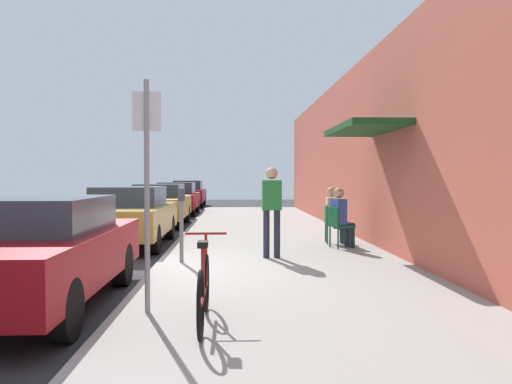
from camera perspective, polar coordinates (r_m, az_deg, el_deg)
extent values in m
plane|color=#2D2D30|center=(9.06, -11.25, -8.83)|extent=(60.00, 60.00, 0.00)
cube|color=#9E9B93|center=(10.96, 2.16, -6.67)|extent=(4.50, 32.00, 0.12)
cube|color=#BC5442|center=(11.32, 14.42, 4.71)|extent=(0.30, 32.00, 4.52)
cube|color=#19471E|center=(10.72, 11.55, 6.73)|extent=(1.10, 2.80, 0.12)
cube|color=maroon|center=(7.15, -22.78, -6.57)|extent=(1.80, 4.40, 0.63)
cube|color=#333D47|center=(7.23, -22.41, -2.24)|extent=(1.48, 2.11, 0.43)
cylinder|color=black|center=(8.28, -14.24, -7.59)|extent=(0.22, 0.64, 0.64)
cylinder|color=black|center=(8.73, -24.55, -7.21)|extent=(0.22, 0.64, 0.64)
cylinder|color=black|center=(5.68, -19.94, -11.87)|extent=(0.22, 0.64, 0.64)
cube|color=#A58433|center=(12.89, -13.55, -2.88)|extent=(1.80, 4.40, 0.64)
cube|color=#333D47|center=(13.01, -13.44, -0.43)|extent=(1.48, 2.11, 0.45)
cylinder|color=black|center=(14.14, -9.32, -3.77)|extent=(0.22, 0.64, 0.64)
cylinder|color=black|center=(14.41, -15.60, -3.70)|extent=(0.22, 0.64, 0.64)
cylinder|color=black|center=(11.45, -10.94, -5.03)|extent=(0.22, 0.64, 0.64)
cylinder|color=black|center=(11.79, -18.60, -4.90)|extent=(0.22, 0.64, 0.64)
cube|color=#A58433|center=(18.02, -10.39, -1.58)|extent=(1.80, 4.40, 0.65)
cube|color=#333D47|center=(18.15, -10.34, 0.16)|extent=(1.48, 2.11, 0.44)
cylinder|color=black|center=(19.31, -7.50, -2.33)|extent=(0.22, 0.64, 0.64)
cylinder|color=black|center=(19.51, -12.15, -2.31)|extent=(0.22, 0.64, 0.64)
cylinder|color=black|center=(16.60, -8.32, -2.97)|extent=(0.22, 0.64, 0.64)
cylinder|color=black|center=(16.83, -13.70, -2.94)|extent=(0.22, 0.64, 0.64)
cube|color=maroon|center=(23.56, -8.54, -0.89)|extent=(1.80, 4.40, 0.60)
cube|color=#333D47|center=(23.69, -8.51, 0.44)|extent=(1.48, 2.11, 0.49)
cylinder|color=black|center=(24.86, -6.40, -1.45)|extent=(0.22, 0.64, 0.64)
cylinder|color=black|center=(25.02, -10.02, -1.45)|extent=(0.22, 0.64, 0.64)
cylinder|color=black|center=(22.14, -6.87, -1.83)|extent=(0.22, 0.64, 0.64)
cylinder|color=black|center=(22.32, -10.93, -1.82)|extent=(0.22, 0.64, 0.64)
cube|color=maroon|center=(29.52, -7.33, -0.35)|extent=(1.80, 4.40, 0.65)
cube|color=#333D47|center=(29.66, -7.31, 0.76)|extent=(1.48, 2.11, 0.49)
cylinder|color=black|center=(30.84, -5.65, -0.86)|extent=(0.22, 0.64, 0.64)
cylinder|color=black|center=(30.97, -8.58, -0.86)|extent=(0.22, 0.64, 0.64)
cylinder|color=black|center=(28.12, -5.95, -1.10)|extent=(0.22, 0.64, 0.64)
cylinder|color=black|center=(28.26, -9.16, -1.10)|extent=(0.22, 0.64, 0.64)
cylinder|color=slate|center=(9.49, -8.04, -4.26)|extent=(0.07, 0.07, 1.10)
cube|color=#383D42|center=(9.45, -8.05, -0.27)|extent=(0.12, 0.10, 0.22)
cylinder|color=gray|center=(6.02, -11.68, -0.48)|extent=(0.06, 0.06, 2.60)
cube|color=white|center=(6.08, -11.70, 8.50)|extent=(0.32, 0.02, 0.44)
torus|color=black|center=(6.04, -5.39, -9.72)|extent=(0.04, 0.66, 0.66)
torus|color=black|center=(5.02, -5.99, -12.07)|extent=(0.04, 0.66, 0.66)
cylinder|color=maroon|center=(5.53, -5.66, -10.78)|extent=(0.04, 1.05, 0.04)
cylinder|color=maroon|center=(5.33, -5.76, -8.50)|extent=(0.04, 0.04, 0.50)
cube|color=black|center=(5.29, -5.76, -5.63)|extent=(0.10, 0.20, 0.06)
cylinder|color=maroon|center=(5.94, -5.42, -7.17)|extent=(0.03, 0.03, 0.56)
cylinder|color=maroon|center=(5.91, -5.43, -4.48)|extent=(0.46, 0.03, 0.03)
cylinder|color=#14592D|center=(11.81, 9.64, -4.70)|extent=(0.04, 0.04, 0.45)
cylinder|color=#14592D|center=(11.48, 10.53, -4.88)|extent=(0.04, 0.04, 0.45)
cylinder|color=#14592D|center=(11.64, 7.98, -4.79)|extent=(0.04, 0.04, 0.45)
cylinder|color=#14592D|center=(11.30, 8.84, -4.98)|extent=(0.04, 0.04, 0.45)
cube|color=#14592D|center=(11.53, 9.25, -3.65)|extent=(0.54, 0.54, 0.03)
cube|color=#14592D|center=(11.42, 8.35, -2.67)|extent=(0.15, 0.43, 0.40)
cylinder|color=#232838|center=(11.73, 9.80, -4.70)|extent=(0.11, 0.11, 0.47)
cylinder|color=#232838|center=(11.65, 9.24, -3.58)|extent=(0.38, 0.23, 0.14)
cylinder|color=#232838|center=(11.56, 10.27, -4.79)|extent=(0.11, 0.11, 0.47)
cylinder|color=#232838|center=(11.47, 9.71, -3.66)|extent=(0.38, 0.23, 0.14)
cube|color=#334C99|center=(11.47, 8.91, -2.15)|extent=(0.31, 0.41, 0.56)
sphere|color=tan|center=(11.45, 8.92, -0.10)|extent=(0.22, 0.22, 0.22)
cylinder|color=#14592D|center=(12.55, 9.25, -4.33)|extent=(0.04, 0.04, 0.45)
cylinder|color=#14592D|center=(12.18, 9.48, -4.51)|extent=(0.04, 0.04, 0.45)
cylinder|color=#14592D|center=(12.51, 7.52, -4.34)|extent=(0.04, 0.04, 0.45)
cylinder|color=#14592D|center=(12.13, 7.69, -4.53)|extent=(0.04, 0.04, 0.45)
cube|color=#14592D|center=(12.32, 8.49, -3.31)|extent=(0.47, 0.47, 0.03)
cube|color=#14592D|center=(12.28, 7.54, -2.37)|extent=(0.06, 0.44, 0.40)
cylinder|color=#232838|center=(12.46, 9.26, -4.32)|extent=(0.11, 0.11, 0.47)
cylinder|color=#232838|center=(12.42, 8.66, -3.25)|extent=(0.37, 0.17, 0.14)
cylinder|color=#232838|center=(12.26, 9.37, -4.42)|extent=(0.11, 0.11, 0.47)
cylinder|color=#232838|center=(12.23, 8.77, -3.33)|extent=(0.37, 0.17, 0.14)
cube|color=#CCB28C|center=(12.29, 8.12, -1.90)|extent=(0.25, 0.38, 0.56)
sphere|color=tan|center=(12.27, 8.13, 0.01)|extent=(0.22, 0.22, 0.22)
cylinder|color=#232838|center=(9.96, 1.13, -4.55)|extent=(0.12, 0.12, 0.90)
cylinder|color=#232838|center=(9.97, 2.28, -4.54)|extent=(0.12, 0.12, 0.90)
cube|color=#267233|center=(9.91, 1.71, -0.34)|extent=(0.36, 0.22, 0.56)
sphere|color=tan|center=(9.91, 1.71, 2.03)|extent=(0.22, 0.22, 0.22)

